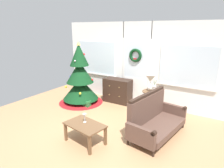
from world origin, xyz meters
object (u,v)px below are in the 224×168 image
at_px(settee_sofa, 154,119).
at_px(table_lamp, 150,80).
at_px(christmas_tree, 80,81).
at_px(wine_glass, 85,116).
at_px(dresser_cabinet, 118,91).
at_px(coffee_table, 85,127).
at_px(side_table, 151,98).
at_px(flower_vase, 154,88).
at_px(gift_box, 87,104).

height_order(settee_sofa, table_lamp, table_lamp).
xyz_separation_m(christmas_tree, wine_glass, (1.58, -1.70, -0.15)).
xyz_separation_m(dresser_cabinet, coffee_table, (0.62, -2.43, -0.02)).
bearing_deg(table_lamp, side_table, -33.69).
height_order(christmas_tree, side_table, christmas_tree).
height_order(side_table, flower_vase, flower_vase).
bearing_deg(coffee_table, christmas_tree, 132.63).
bearing_deg(side_table, coffee_table, -108.89).
bearing_deg(coffee_table, table_lamp, 72.98).
distance_m(settee_sofa, table_lamp, 1.22).
relative_size(christmas_tree, settee_sofa, 1.18).
distance_m(dresser_cabinet, settee_sofa, 2.18).
xyz_separation_m(christmas_tree, gift_box, (0.42, -0.22, -0.62)).
bearing_deg(coffee_table, settee_sofa, 44.80).
bearing_deg(coffee_table, gift_box, 127.80).
height_order(settee_sofa, wine_glass, settee_sofa).
xyz_separation_m(flower_vase, gift_box, (-1.99, -0.38, -0.74)).
xyz_separation_m(side_table, gift_box, (-1.89, -0.44, -0.41)).
distance_m(christmas_tree, settee_sofa, 2.84).
relative_size(table_lamp, wine_glass, 2.26).
distance_m(christmas_tree, coffee_table, 2.44).
height_order(coffee_table, gift_box, coffee_table).
bearing_deg(side_table, wine_glass, -111.03).
bearing_deg(wine_glass, side_table, 68.97).
bearing_deg(settee_sofa, table_lamp, 117.30).
distance_m(side_table, flower_vase, 0.35).
height_order(dresser_cabinet, settee_sofa, settee_sofa).
height_order(table_lamp, coffee_table, table_lamp).
relative_size(dresser_cabinet, settee_sofa, 0.54).
bearing_deg(dresser_cabinet, side_table, -18.48).
relative_size(flower_vase, coffee_table, 0.38).
relative_size(christmas_tree, coffee_table, 2.16).
height_order(wine_glass, gift_box, wine_glass).
bearing_deg(settee_sofa, flower_vase, 111.14).
height_order(christmas_tree, settee_sofa, christmas_tree).
height_order(christmas_tree, flower_vase, christmas_tree).
height_order(christmas_tree, table_lamp, christmas_tree).
bearing_deg(gift_box, christmas_tree, 153.07).
relative_size(christmas_tree, table_lamp, 4.48).
distance_m(table_lamp, gift_box, 2.10).
bearing_deg(wine_glass, settee_sofa, 41.46).
height_order(table_lamp, gift_box, table_lamp).
bearing_deg(christmas_tree, wine_glass, -47.23).
bearing_deg(side_table, gift_box, -167.01).
xyz_separation_m(side_table, coffee_table, (-0.68, -1.99, -0.14)).
relative_size(dresser_cabinet, table_lamp, 2.06).
xyz_separation_m(dresser_cabinet, table_lamp, (1.25, -0.40, 0.61)).
height_order(dresser_cabinet, gift_box, dresser_cabinet).
distance_m(settee_sofa, flower_vase, 1.01).
relative_size(dresser_cabinet, side_table, 1.26).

